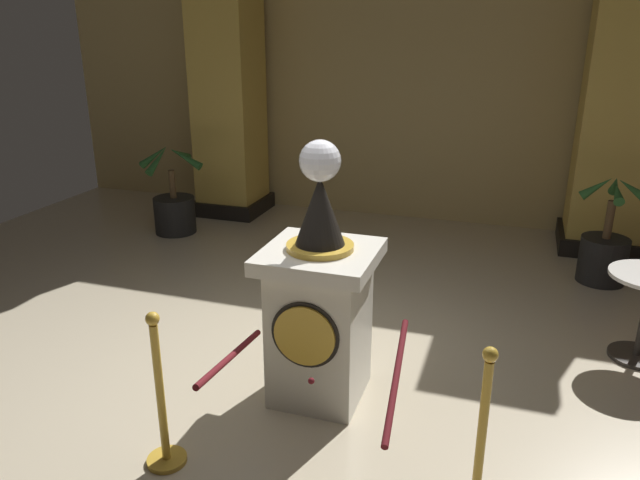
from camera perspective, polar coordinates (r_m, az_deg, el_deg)
ground_plane at (r=4.68m, az=-1.82°, el=-12.71°), size 10.25×10.25×0.00m
back_wall at (r=8.20m, az=8.99°, el=15.60°), size 10.25×0.16×3.93m
pedestal_clock at (r=4.14m, az=-0.02°, el=-6.07°), size 0.75×0.75×1.84m
stanchion_near at (r=3.81m, az=-14.69°, el=-15.52°), size 0.24×0.24×1.01m
stanchion_far at (r=3.47m, az=14.80°, el=-19.37°), size 0.24×0.24×1.02m
velvet_rope at (r=3.28m, az=-0.84°, el=-11.87°), size 1.03×1.00×0.22m
column_left at (r=8.40m, az=-8.73°, el=15.07°), size 0.93×0.93×3.78m
column_right at (r=7.56m, az=26.76°, el=12.80°), size 0.96×0.96×3.78m
potted_palm_left at (r=7.88m, az=-13.60°, el=3.00°), size 0.86×0.85×1.16m
potted_palm_right at (r=6.81m, az=25.25°, el=-1.00°), size 0.66×0.66×1.14m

